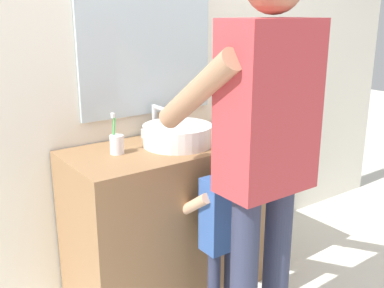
% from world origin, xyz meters
% --- Properties ---
extents(back_wall, '(4.40, 0.10, 2.70)m').
position_xyz_m(back_wall, '(0.00, 0.62, 1.35)').
color(back_wall, silver).
rests_on(back_wall, ground).
extents(vanity_cabinet, '(1.18, 0.54, 0.86)m').
position_xyz_m(vanity_cabinet, '(0.00, 0.30, 0.43)').
color(vanity_cabinet, olive).
rests_on(vanity_cabinet, ground).
extents(sink_basin, '(0.37, 0.37, 0.11)m').
position_xyz_m(sink_basin, '(0.00, 0.28, 0.91)').
color(sink_basin, white).
rests_on(sink_basin, vanity_cabinet).
extents(faucet, '(0.18, 0.14, 0.18)m').
position_xyz_m(faucet, '(0.00, 0.50, 0.94)').
color(faucet, '#B7BABF').
rests_on(faucet, vanity_cabinet).
extents(toothbrush_cup, '(0.07, 0.07, 0.21)m').
position_xyz_m(toothbrush_cup, '(-0.33, 0.33, 0.91)').
color(toothbrush_cup, silver).
rests_on(toothbrush_cup, vanity_cabinet).
extents(child_toddler, '(0.28, 0.29, 0.92)m').
position_xyz_m(child_toddler, '(0.00, -0.10, 0.55)').
color(child_toddler, '#2D334C').
rests_on(child_toddler, ground).
extents(adult_parent, '(0.55, 0.57, 1.76)m').
position_xyz_m(adult_parent, '(0.02, -0.34, 1.06)').
color(adult_parent, '#2D334C').
rests_on(adult_parent, ground).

